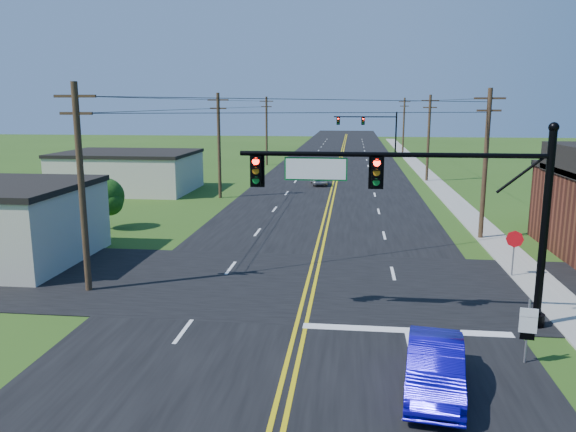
# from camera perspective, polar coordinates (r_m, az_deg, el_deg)

# --- Properties ---
(road_main) EXTENTS (16.00, 220.00, 0.04)m
(road_main) POSITION_cam_1_polar(r_m,az_deg,el_deg) (63.00, 4.76, 3.95)
(road_main) COLOR black
(road_main) RESTS_ON ground
(road_cross) EXTENTS (70.00, 10.00, 0.04)m
(road_cross) POSITION_cam_1_polar(r_m,az_deg,el_deg) (25.82, 1.97, -6.89)
(road_cross) COLOR black
(road_cross) RESTS_ON ground
(sidewalk) EXTENTS (2.00, 160.00, 0.08)m
(sidewalk) POSITION_cam_1_polar(r_m,az_deg,el_deg) (53.75, 15.67, 2.31)
(sidewalk) COLOR gray
(sidewalk) RESTS_ON ground
(signal_mast_main) EXTENTS (11.30, 0.60, 7.48)m
(signal_mast_main) POSITION_cam_1_polar(r_m,az_deg,el_deg) (20.86, 13.12, 1.81)
(signal_mast_main) COLOR black
(signal_mast_main) RESTS_ON ground
(signal_mast_far) EXTENTS (10.98, 0.60, 7.48)m
(signal_mast_far) POSITION_cam_1_polar(r_m,az_deg,el_deg) (92.55, 8.21, 9.04)
(signal_mast_far) COLOR black
(signal_mast_far) RESTS_ON ground
(cream_bldg_far) EXTENTS (12.20, 9.20, 3.70)m
(cream_bldg_far) POSITION_cam_1_polar(r_m,az_deg,el_deg) (54.97, -15.91, 4.40)
(cream_bldg_far) COLOR beige
(cream_bldg_far) RESTS_ON ground
(utility_pole_left_a) EXTENTS (1.80, 0.28, 9.00)m
(utility_pole_left_a) POSITION_cam_1_polar(r_m,az_deg,el_deg) (25.42, -20.25, 3.01)
(utility_pole_left_a) COLOR #372419
(utility_pole_left_a) RESTS_ON ground
(utility_pole_left_b) EXTENTS (1.80, 0.28, 9.00)m
(utility_pole_left_b) POSITION_cam_1_polar(r_m,az_deg,el_deg) (48.92, -7.02, 7.31)
(utility_pole_left_b) COLOR #372419
(utility_pole_left_b) RESTS_ON ground
(utility_pole_left_c) EXTENTS (1.80, 0.28, 9.00)m
(utility_pole_left_c) POSITION_cam_1_polar(r_m,az_deg,el_deg) (75.40, -2.19, 8.78)
(utility_pole_left_c) COLOR #372419
(utility_pole_left_c) RESTS_ON ground
(utility_pole_right_a) EXTENTS (1.80, 0.28, 9.00)m
(utility_pole_right_a) POSITION_cam_1_polar(r_m,az_deg,el_deg) (35.50, 19.43, 5.25)
(utility_pole_right_a) COLOR #372419
(utility_pole_right_a) RESTS_ON ground
(utility_pole_right_b) EXTENTS (1.80, 0.28, 9.00)m
(utility_pole_right_b) POSITION_cam_1_polar(r_m,az_deg,el_deg) (61.06, 14.09, 7.85)
(utility_pole_right_b) COLOR #372419
(utility_pole_right_b) RESTS_ON ground
(utility_pole_right_c) EXTENTS (1.80, 0.28, 9.00)m
(utility_pole_right_c) POSITION_cam_1_polar(r_m,az_deg,el_deg) (90.86, 11.67, 8.99)
(utility_pole_right_c) COLOR #372419
(utility_pole_right_c) RESTS_ON ground
(tree_right_back) EXTENTS (3.00, 3.00, 4.10)m
(tree_right_back) POSITION_cam_1_polar(r_m,az_deg,el_deg) (41.31, 26.43, 2.51)
(tree_right_back) COLOR #372419
(tree_right_back) RESTS_ON ground
(tree_left) EXTENTS (2.40, 2.40, 3.37)m
(tree_left) POSITION_cam_1_polar(r_m,az_deg,el_deg) (38.42, -18.04, 1.90)
(tree_left) COLOR #372419
(tree_left) RESTS_ON ground
(blue_car) EXTENTS (2.12, 4.61, 1.47)m
(blue_car) POSITION_cam_1_polar(r_m,az_deg,el_deg) (16.99, 14.69, -14.74)
(blue_car) COLOR #1007A8
(blue_car) RESTS_ON ground
(distant_car) EXTENTS (2.12, 3.95, 1.28)m
(distant_car) POSITION_cam_1_polar(r_m,az_deg,el_deg) (56.88, 3.17, 3.80)
(distant_car) COLOR #A6A5AA
(distant_car) RESTS_ON ground
(route_sign) EXTENTS (0.54, 0.12, 2.15)m
(route_sign) POSITION_cam_1_polar(r_m,az_deg,el_deg) (19.39, 23.18, -10.29)
(route_sign) COLOR slate
(route_sign) RESTS_ON ground
(stop_sign) EXTENTS (0.79, 0.24, 2.26)m
(stop_sign) POSITION_cam_1_polar(r_m,az_deg,el_deg) (28.44, 22.01, -2.64)
(stop_sign) COLOR slate
(stop_sign) RESTS_ON ground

